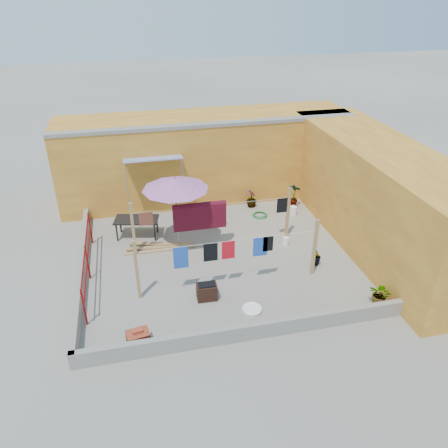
{
  "coord_description": "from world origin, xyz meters",
  "views": [
    {
      "loc": [
        -2.37,
        -11.09,
        7.52
      ],
      "look_at": [
        0.24,
        0.3,
        1.02
      ],
      "focal_mm": 35.0,
      "sensor_mm": 36.0,
      "label": 1
    }
  ],
  "objects": [
    {
      "name": "ground",
      "position": [
        0.0,
        0.0,
        0.0
      ],
      "size": [
        80.0,
        80.0,
        0.0
      ],
      "primitive_type": "plane",
      "color": "#9E998E",
      "rests_on": "ground"
    },
    {
      "name": "wall_back",
      "position": [
        0.5,
        4.69,
        1.61
      ],
      "size": [
        11.0,
        3.27,
        3.21
      ],
      "color": "gold",
      "rests_on": "ground"
    },
    {
      "name": "wall_right",
      "position": [
        5.2,
        0.0,
        1.6
      ],
      "size": [
        2.4,
        9.0,
        3.2
      ],
      "primitive_type": "cube",
      "color": "gold",
      "rests_on": "ground"
    },
    {
      "name": "parapet_front",
      "position": [
        0.0,
        -3.58,
        0.22
      ],
      "size": [
        8.3,
        0.16,
        0.44
      ],
      "primitive_type": "cube",
      "color": "gray",
      "rests_on": "ground"
    },
    {
      "name": "parapet_left",
      "position": [
        -4.08,
        0.0,
        0.22
      ],
      "size": [
        0.16,
        7.3,
        0.44
      ],
      "primitive_type": "cube",
      "color": "gray",
      "rests_on": "ground"
    },
    {
      "name": "red_railing",
      "position": [
        -3.85,
        -0.2,
        0.72
      ],
      "size": [
        0.05,
        4.2,
        1.1
      ],
      "color": "maroon",
      "rests_on": "ground"
    },
    {
      "name": "clothesline_rig",
      "position": [
        -0.33,
        0.51,
        1.07
      ],
      "size": [
        5.09,
        2.35,
        1.8
      ],
      "color": "tan",
      "rests_on": "ground"
    },
    {
      "name": "patio_umbrella",
      "position": [
        -1.11,
        0.95,
        2.19
      ],
      "size": [
        2.55,
        2.55,
        2.44
      ],
      "color": "gray",
      "rests_on": "ground"
    },
    {
      "name": "outdoor_table",
      "position": [
        -2.37,
        1.91,
        0.6
      ],
      "size": [
        1.55,
        1.01,
        0.67
      ],
      "color": "black",
      "rests_on": "ground"
    },
    {
      "name": "brick_stack",
      "position": [
        -2.62,
        -3.2,
        0.2
      ],
      "size": [
        0.58,
        0.47,
        0.46
      ],
      "color": "#A33925",
      "rests_on": "ground"
    },
    {
      "name": "lumber_pile",
      "position": [
        -1.73,
        0.94,
        0.07
      ],
      "size": [
        2.26,
        0.67,
        0.14
      ],
      "color": "tan",
      "rests_on": "ground"
    },
    {
      "name": "brazier",
      "position": [
        -0.73,
        -1.86,
        0.24
      ],
      "size": [
        0.55,
        0.38,
        0.49
      ],
      "color": "#311B13",
      "rests_on": "ground"
    },
    {
      "name": "white_basin",
      "position": [
        0.32,
        -2.62,
        0.05
      ],
      "size": [
        0.53,
        0.53,
        0.09
      ],
      "color": "white",
      "rests_on": "ground"
    },
    {
      "name": "water_jug_a",
      "position": [
        2.29,
        0.28,
        0.14
      ],
      "size": [
        0.2,
        0.2,
        0.32
      ],
      "color": "white",
      "rests_on": "ground"
    },
    {
      "name": "water_jug_b",
      "position": [
        3.3,
        2.22,
        0.17
      ],
      "size": [
        0.24,
        0.24,
        0.38
      ],
      "color": "white",
      "rests_on": "ground"
    },
    {
      "name": "green_hose",
      "position": [
        2.07,
        2.4,
        0.04
      ],
      "size": [
        0.56,
        0.56,
        0.08
      ],
      "color": "#1A7829",
      "rests_on": "ground"
    },
    {
      "name": "plant_back_a",
      "position": [
        0.29,
        2.11,
        0.39
      ],
      "size": [
        0.71,
        0.62,
        0.77
      ],
      "primitive_type": "imported",
      "rotation": [
        0.0,
        0.0,
        -0.02
      ],
      "color": "#1B5618",
      "rests_on": "ground"
    },
    {
      "name": "plant_back_b",
      "position": [
        1.97,
        3.2,
        0.33
      ],
      "size": [
        0.45,
        0.45,
        0.67
      ],
      "primitive_type": "imported",
      "rotation": [
        0.0,
        0.0,
        1.35
      ],
      "color": "#1B5618",
      "rests_on": "ground"
    },
    {
      "name": "plant_right_a",
      "position": [
        3.58,
        2.9,
        0.47
      ],
      "size": [
        0.58,
        0.59,
        0.93
      ],
      "primitive_type": "imported",
      "rotation": [
        0.0,
        0.0,
        2.31
      ],
      "color": "#1B5618",
      "rests_on": "ground"
    },
    {
      "name": "plant_right_b",
      "position": [
        2.78,
        -1.03,
        0.32
      ],
      "size": [
        0.39,
        0.43,
        0.64
      ],
      "primitive_type": "imported",
      "rotation": [
        0.0,
        0.0,
        4.36
      ],
      "color": "#1B5618",
      "rests_on": "ground"
    },
    {
      "name": "plant_right_c",
      "position": [
        3.7,
        -3.11,
        0.32
      ],
      "size": [
        0.73,
        0.75,
        0.63
      ],
      "primitive_type": "imported",
      "rotation": [
        0.0,
        0.0,
        5.34
      ],
      "color": "#1B5618",
      "rests_on": "ground"
    }
  ]
}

